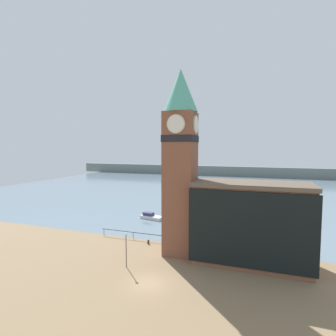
{
  "coord_description": "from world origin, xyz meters",
  "views": [
    {
      "loc": [
        10.84,
        -25.08,
        14.67
      ],
      "look_at": [
        -0.22,
        6.73,
        12.03
      ],
      "focal_mm": 28.0,
      "sensor_mm": 36.0,
      "label": 1
    }
  ],
  "objects_px": {
    "clock_tower": "(180,158)",
    "boat_near": "(151,216)",
    "mooring_bollard_near": "(148,242)",
    "lamp_post": "(126,243)",
    "pier_building": "(251,223)"
  },
  "relations": [
    {
      "from": "pier_building",
      "to": "boat_near",
      "type": "bearing_deg",
      "value": 142.98
    },
    {
      "from": "clock_tower",
      "to": "mooring_bollard_near",
      "type": "relative_size",
      "value": 39.49
    },
    {
      "from": "clock_tower",
      "to": "boat_near",
      "type": "relative_size",
      "value": 4.96
    },
    {
      "from": "clock_tower",
      "to": "mooring_bollard_near",
      "type": "xyz_separation_m",
      "value": [
        -5.56,
        1.74,
        -12.98
      ]
    },
    {
      "from": "boat_near",
      "to": "lamp_post",
      "type": "relative_size",
      "value": 1.18
    },
    {
      "from": "pier_building",
      "to": "lamp_post",
      "type": "relative_size",
      "value": 3.37
    },
    {
      "from": "lamp_post",
      "to": "pier_building",
      "type": "bearing_deg",
      "value": 23.21
    },
    {
      "from": "clock_tower",
      "to": "pier_building",
      "type": "relative_size",
      "value": 1.73
    },
    {
      "from": "pier_building",
      "to": "mooring_bollard_near",
      "type": "distance_m",
      "value": 15.72
    },
    {
      "from": "clock_tower",
      "to": "boat_near",
      "type": "height_order",
      "value": "clock_tower"
    },
    {
      "from": "clock_tower",
      "to": "lamp_post",
      "type": "distance_m",
      "value": 13.11
    },
    {
      "from": "boat_near",
      "to": "lamp_post",
      "type": "distance_m",
      "value": 22.07
    },
    {
      "from": "mooring_bollard_near",
      "to": "lamp_post",
      "type": "distance_m",
      "value": 8.42
    },
    {
      "from": "clock_tower",
      "to": "pier_building",
      "type": "height_order",
      "value": "clock_tower"
    },
    {
      "from": "clock_tower",
      "to": "mooring_bollard_near",
      "type": "bearing_deg",
      "value": 162.65
    }
  ]
}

